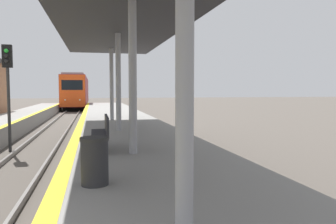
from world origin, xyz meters
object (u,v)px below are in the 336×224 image
at_px(train, 77,91).
at_px(bench, 102,132).
at_px(trash_bin, 95,161).
at_px(signal_mid, 8,77).

relative_size(train, bench, 15.01).
relative_size(train, trash_bin, 27.62).
distance_m(train, signal_mid, 34.87).
relative_size(signal_mid, trash_bin, 5.23).
bearing_deg(signal_mid, train, 88.28).
bearing_deg(bench, trash_bin, -93.69).
xyz_separation_m(trash_bin, bench, (0.21, 3.32, 0.07)).
bearing_deg(trash_bin, train, 92.98).
distance_m(signal_mid, bench, 6.48).
bearing_deg(trash_bin, signal_mid, 111.22).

